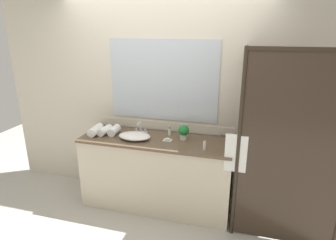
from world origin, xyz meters
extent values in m
plane|color=#B7B2A8|center=(0.00, 0.00, 0.00)|extent=(8.00, 8.00, 0.00)
cube|color=beige|center=(0.00, 0.34, 1.30)|extent=(4.40, 0.05, 2.60)
cube|color=beige|center=(0.00, 0.32, 0.96)|extent=(1.80, 0.01, 0.11)
cube|color=silver|center=(0.00, 0.31, 1.54)|extent=(1.35, 0.01, 0.98)
cube|color=beige|center=(0.00, 0.01, 0.43)|extent=(1.80, 0.56, 0.87)
cube|color=brown|center=(0.00, 0.00, 0.89)|extent=(1.80, 0.58, 0.03)
cylinder|color=#2D2319|center=(0.95, -0.27, 1.00)|extent=(0.04, 0.04, 2.00)
cube|color=#2D2319|center=(1.45, -0.27, 1.98)|extent=(1.00, 0.04, 0.04)
cube|color=#382B21|center=(1.45, -0.27, 1.00)|extent=(0.96, 0.01, 1.96)
cube|color=#382B21|center=(0.95, 0.02, 1.00)|extent=(0.01, 0.57, 1.96)
cylinder|color=#2D2319|center=(0.93, -0.26, 1.13)|extent=(0.32, 0.02, 0.02)
cube|color=white|center=(0.93, -0.26, 0.95)|extent=(0.22, 0.04, 0.39)
ellipsoid|color=white|center=(-0.24, -0.06, 0.93)|extent=(0.39, 0.26, 0.07)
cube|color=silver|center=(-0.24, 0.15, 0.91)|extent=(0.17, 0.04, 0.02)
cylinder|color=silver|center=(-0.24, 0.15, 0.98)|extent=(0.02, 0.02, 0.12)
cylinder|color=silver|center=(-0.24, 0.09, 1.04)|extent=(0.02, 0.11, 0.02)
cylinder|color=silver|center=(-0.30, 0.15, 0.94)|extent=(0.02, 0.02, 0.04)
cylinder|color=silver|center=(-0.18, 0.15, 0.94)|extent=(0.02, 0.02, 0.04)
cylinder|color=beige|center=(0.32, 0.08, 0.93)|extent=(0.08, 0.08, 0.06)
ellipsoid|color=#1C752E|center=(0.32, 0.08, 1.01)|extent=(0.13, 0.13, 0.12)
cube|color=silver|center=(0.15, -0.02, 0.91)|extent=(0.10, 0.07, 0.01)
ellipsoid|color=silver|center=(0.15, -0.02, 0.92)|extent=(0.07, 0.04, 0.02)
cylinder|color=white|center=(0.12, 0.17, 0.94)|extent=(0.03, 0.03, 0.09)
cylinder|color=#2D6638|center=(0.12, 0.17, 0.99)|extent=(0.03, 0.03, 0.01)
cylinder|color=silver|center=(0.60, -0.15, 0.94)|extent=(0.03, 0.03, 0.09)
cylinder|color=#B7B2A8|center=(0.60, -0.15, 0.99)|extent=(0.03, 0.03, 0.01)
cylinder|color=white|center=(-0.76, -0.04, 0.95)|extent=(0.12, 0.26, 0.10)
cylinder|color=white|center=(-0.65, -0.01, 0.95)|extent=(0.12, 0.23, 0.10)
cylinder|color=white|center=(-0.54, 0.02, 0.95)|extent=(0.11, 0.21, 0.10)
camera|label=1|loc=(0.97, -2.96, 2.16)|focal=30.44mm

